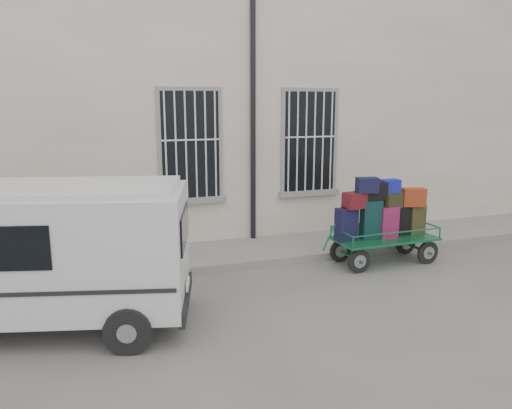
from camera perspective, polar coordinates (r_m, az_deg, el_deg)
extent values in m
plane|color=#63635E|center=(8.29, -0.14, -10.58)|extent=(80.00, 80.00, 0.00)
cube|color=beige|center=(13.00, -8.08, 11.00)|extent=(24.00, 5.00, 6.00)
cylinder|color=black|center=(10.74, -0.34, 9.90)|extent=(0.11, 0.11, 5.60)
cube|color=black|center=(10.48, -7.50, 6.75)|extent=(1.20, 0.08, 2.20)
cube|color=gray|center=(10.63, -7.31, 0.50)|extent=(1.45, 0.22, 0.12)
cube|color=black|center=(11.33, 6.11, 7.15)|extent=(1.20, 0.08, 2.20)
cube|color=gray|center=(11.46, 6.03, 1.35)|extent=(1.45, 0.22, 0.12)
cube|color=gray|center=(10.25, -4.10, -5.72)|extent=(24.00, 1.70, 0.15)
cylinder|color=black|center=(9.52, 11.71, -6.36)|extent=(0.46, 0.07, 0.46)
cylinder|color=gray|center=(9.52, 11.71, -6.36)|extent=(0.25, 0.09, 0.25)
cylinder|color=black|center=(10.09, 9.63, -5.24)|extent=(0.46, 0.07, 0.46)
cylinder|color=gray|center=(10.09, 9.63, -5.24)|extent=(0.25, 0.09, 0.25)
cylinder|color=black|center=(10.40, 19.04, -5.21)|extent=(0.46, 0.07, 0.46)
cylinder|color=gray|center=(10.40, 19.04, -5.21)|extent=(0.25, 0.09, 0.25)
cylinder|color=black|center=(10.92, 16.75, -4.26)|extent=(0.46, 0.07, 0.46)
cylinder|color=gray|center=(10.92, 16.75, -4.26)|extent=(0.25, 0.09, 0.25)
cube|color=#166338|center=(10.13, 14.48, -3.76)|extent=(2.03, 0.96, 0.05)
cylinder|color=#166338|center=(9.47, 8.34, -3.74)|extent=(0.27, 0.04, 0.51)
cube|color=black|center=(9.68, 10.29, -2.24)|extent=(0.44, 0.26, 0.63)
cube|color=black|center=(9.60, 10.36, -0.34)|extent=(0.17, 0.11, 0.03)
cube|color=#0D312E|center=(9.86, 13.01, -1.71)|extent=(0.39, 0.25, 0.75)
cube|color=black|center=(9.78, 13.11, 0.52)|extent=(0.15, 0.12, 0.03)
cube|color=maroon|center=(10.02, 14.86, -1.99)|extent=(0.38, 0.22, 0.62)
cube|color=black|center=(9.95, 14.95, -0.18)|extent=(0.15, 0.11, 0.03)
cube|color=black|center=(10.35, 16.10, -1.77)|extent=(0.33, 0.21, 0.57)
cube|color=black|center=(10.28, 16.20, -0.14)|extent=(0.13, 0.11, 0.03)
cube|color=#332F19|center=(10.54, 17.76, -1.60)|extent=(0.37, 0.26, 0.58)
cube|color=black|center=(10.48, 17.86, 0.01)|extent=(0.14, 0.12, 0.03)
cube|color=#5B1228|center=(9.62, 11.19, 0.47)|extent=(0.42, 0.35, 0.30)
cube|color=black|center=(9.82, 13.29, 1.51)|extent=(0.46, 0.29, 0.35)
cube|color=#2B2C16|center=(10.06, 15.11, 0.45)|extent=(0.47, 0.40, 0.30)
cube|color=maroon|center=(10.34, 17.59, 0.80)|extent=(0.50, 0.36, 0.35)
cube|color=black|center=(9.63, 12.58, 2.18)|extent=(0.43, 0.30, 0.29)
cube|color=#171DA0|center=(10.00, 15.03, 2.04)|extent=(0.38, 0.25, 0.26)
cube|color=white|center=(7.50, -23.52, -4.73)|extent=(4.26, 2.65, 1.62)
cube|color=white|center=(7.31, -24.06, 1.64)|extent=(4.05, 2.47, 0.09)
cube|color=black|center=(7.01, -8.21, -2.65)|extent=(0.35, 1.23, 0.49)
cube|color=black|center=(7.34, -8.04, -10.48)|extent=(0.51, 1.63, 0.20)
cube|color=white|center=(7.26, -7.80, -8.97)|extent=(0.12, 0.37, 0.11)
cylinder|color=black|center=(6.70, -14.41, -13.75)|extent=(0.64, 0.35, 0.61)
cylinder|color=black|center=(8.21, -12.40, -8.80)|extent=(0.64, 0.35, 0.61)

